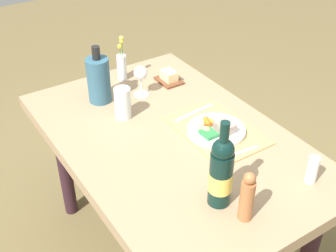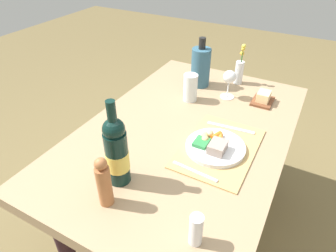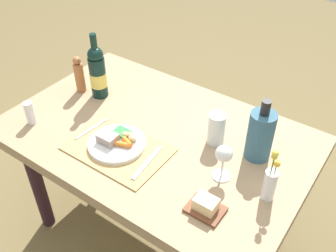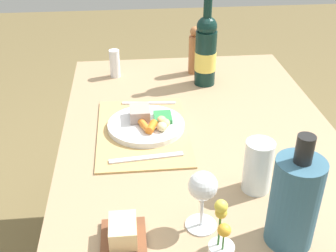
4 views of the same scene
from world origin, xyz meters
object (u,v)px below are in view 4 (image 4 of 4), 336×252
object	(u,v)px
fork	(149,103)
salt_shaker	(115,63)
pepper_mill	(195,51)
butter_dish	(123,235)
cooler_bottle	(294,201)
wine_glass	(203,189)
water_tumbler	(257,169)
dining_table	(201,162)
dinner_plate	(147,123)
knife	(146,158)
wine_bottle	(206,51)

from	to	relation	value
fork	salt_shaker	size ratio (longest dim) A/B	1.70
fork	pepper_mill	bearing A→B (deg)	147.85
butter_dish	cooler_bottle	world-z (taller)	cooler_bottle
salt_shaker	wine_glass	xyz separation A→B (m)	(0.86, 0.20, 0.05)
salt_shaker	water_tumbler	size ratio (longest dim) A/B	0.77
wine_glass	dining_table	bearing A→B (deg)	169.96
butter_dish	dinner_plate	bearing A→B (deg)	170.58
water_tumbler	cooler_bottle	distance (m)	0.19
salt_shaker	knife	bearing A→B (deg)	8.70
wine_glass	cooler_bottle	distance (m)	0.19
dinner_plate	fork	xyz separation A→B (m)	(-0.16, 0.02, -0.01)
pepper_mill	fork	bearing A→B (deg)	-37.10
butter_dish	water_tumbler	distance (m)	0.38
knife	cooler_bottle	world-z (taller)	cooler_bottle
dinner_plate	wine_glass	world-z (taller)	wine_glass
knife	fork	bearing A→B (deg)	169.70
water_tumbler	wine_bottle	bearing A→B (deg)	-178.08
dining_table	salt_shaker	xyz separation A→B (m)	(-0.50, -0.27, 0.14)
salt_shaker	dinner_plate	bearing A→B (deg)	13.62
dining_table	fork	distance (m)	0.30
pepper_mill	dinner_plate	bearing A→B (deg)	-26.87
wine_glass	knife	bearing A→B (deg)	-157.92
wine_glass	wine_bottle	bearing A→B (deg)	169.58
dinner_plate	knife	bearing A→B (deg)	-3.87
dinner_plate	butter_dish	distance (m)	0.48
salt_shaker	cooler_bottle	xyz separation A→B (m)	(0.92, 0.39, 0.06)
knife	dining_table	bearing A→B (deg)	111.65
salt_shaker	cooler_bottle	world-z (taller)	cooler_bottle
wine_glass	water_tumbler	xyz separation A→B (m)	(-0.12, 0.16, -0.05)
knife	dinner_plate	bearing A→B (deg)	170.54
pepper_mill	wine_bottle	bearing A→B (deg)	12.91
wine_bottle	water_tumbler	world-z (taller)	wine_bottle
dinner_plate	water_tumbler	world-z (taller)	water_tumbler
knife	butter_dish	bearing A→B (deg)	-17.99
salt_shaker	wine_glass	size ratio (longest dim) A/B	0.73
salt_shaker	fork	bearing A→B (deg)	24.44
cooler_bottle	salt_shaker	bearing A→B (deg)	-157.31
fork	dining_table	bearing A→B (deg)	36.60
cooler_bottle	pepper_mill	bearing A→B (deg)	-175.75
knife	cooler_bottle	bearing A→B (deg)	35.93
dinner_plate	knife	distance (m)	0.17
dinner_plate	pepper_mill	world-z (taller)	pepper_mill
fork	water_tumbler	size ratio (longest dim) A/B	1.32
knife	pepper_mill	size ratio (longest dim) A/B	1.11
wine_bottle	salt_shaker	bearing A→B (deg)	-106.36
dining_table	fork	size ratio (longest dim) A/B	7.16
dining_table	knife	size ratio (longest dim) A/B	6.28
wine_bottle	pepper_mill	world-z (taller)	wine_bottle
pepper_mill	wine_glass	bearing A→B (deg)	-7.61
butter_dish	pepper_mill	world-z (taller)	pepper_mill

